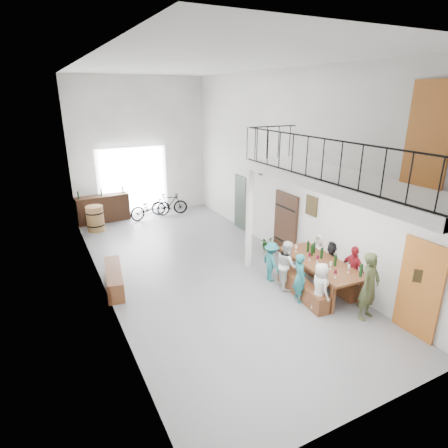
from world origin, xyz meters
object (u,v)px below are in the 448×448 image
bench_inner (302,288)px  host_standing (369,286)px  tasting_table (320,264)px  side_bench (114,278)px  serving_counter (103,209)px  bicycle_near (151,207)px  oak_barrel (95,219)px

bench_inner → host_standing: (0.71, -1.41, 0.57)m
tasting_table → bench_inner: (-0.63, -0.09, -0.49)m
tasting_table → host_standing: host_standing is taller
tasting_table → host_standing: (0.08, -1.50, 0.09)m
side_bench → host_standing: bearing=-40.0°
serving_counter → bench_inner: bearing=-72.5°
bicycle_near → oak_barrel: bearing=91.0°
bicycle_near → serving_counter: bearing=63.9°
side_bench → oak_barrel: (0.30, 4.69, 0.21)m
tasting_table → side_bench: (-4.70, 2.52, -0.45)m
host_standing → serving_counter: bearing=98.5°
oak_barrel → serving_counter: 1.06m
oak_barrel → bicycle_near: bearing=12.3°
side_bench → serving_counter: serving_counter is taller
bench_inner → bicycle_near: size_ratio=1.08×
side_bench → serving_counter: (0.75, 5.65, 0.27)m
side_bench → bicycle_near: 5.77m
tasting_table → host_standing: size_ratio=1.60×
tasting_table → side_bench: tasting_table is taller
side_bench → host_standing: 6.27m
serving_counter → tasting_table: bearing=-68.6°
tasting_table → side_bench: 5.35m
serving_counter → host_standing: size_ratio=1.26×
oak_barrel → host_standing: bearing=-62.8°
bench_inner → bicycle_near: bicycle_near is taller
bench_inner → side_bench: (-4.07, 2.61, 0.04)m
bench_inner → side_bench: side_bench is taller
oak_barrel → host_standing: (4.48, -8.71, 0.32)m
serving_counter → bicycle_near: (1.79, -0.47, -0.07)m
side_bench → bicycle_near: (2.54, 5.18, 0.21)m
bench_inner → oak_barrel: size_ratio=2.03×
side_bench → host_standing: (4.78, -4.02, 0.54)m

